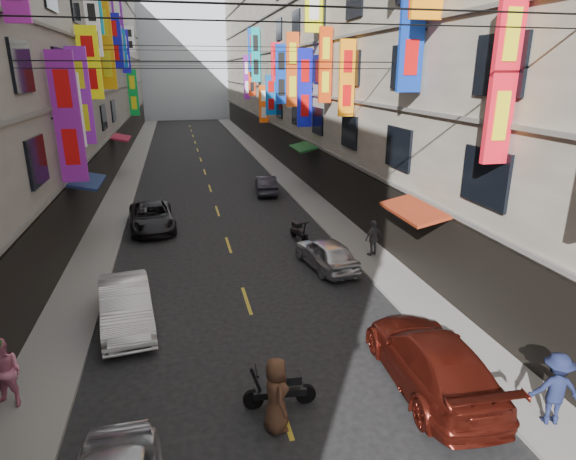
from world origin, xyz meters
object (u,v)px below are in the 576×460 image
scooter_far_right (299,232)px  car_right_far (266,185)px  pedestrian_rfar (374,238)px  car_left_far (152,217)px  car_right_near (431,360)px  pedestrian_crossing (276,395)px  pedestrian_lfar (4,374)px  scooter_crossing (281,390)px  car_right_mid (326,253)px  car_left_mid (126,306)px  pedestrian_rnear (555,388)px

scooter_far_right → car_right_far: car_right_far is taller
pedestrian_rfar → car_left_far: bearing=-55.9°
car_right_near → pedestrian_rfar: size_ratio=3.26×
scooter_far_right → pedestrian_crossing: (-3.68, -12.48, 0.47)m
pedestrian_crossing → pedestrian_lfar: bearing=67.1°
scooter_crossing → scooter_far_right: bearing=-12.7°
car_right_near → car_right_mid: (-0.27, 8.24, -0.11)m
car_right_near → pedestrian_crossing: pedestrian_crossing is taller
car_right_mid → car_right_far: 13.25m
car_left_mid → pedestrian_rfar: size_ratio=2.73×
car_left_mid → car_right_mid: 8.34m
scooter_crossing → car_right_near: bearing=-87.6°
car_right_near → scooter_far_right: bearing=-84.6°
scooter_crossing → car_left_mid: car_left_mid is taller
car_left_mid → car_right_far: (7.58, 16.47, -0.11)m
car_left_mid → scooter_crossing: bearing=-58.2°
car_right_near → pedestrian_lfar: 10.49m
car_left_far → pedestrian_rnear: 19.70m
car_right_far → car_right_mid: bearing=96.4°
scooter_crossing → pedestrian_rfar: 10.68m
pedestrian_lfar → pedestrian_rnear: (12.34, -3.38, -0.01)m
car_left_mid → car_left_far: 10.24m
scooter_crossing → car_left_far: bearing=16.9°
scooter_crossing → pedestrian_rnear: (5.90, -2.08, 0.56)m
scooter_far_right → car_left_mid: car_left_mid is taller
pedestrian_rfar → pedestrian_crossing: pedestrian_crossing is taller
car_left_far → pedestrian_crossing: (3.33, -15.93, 0.25)m
scooter_far_right → car_left_far: car_left_far is taller
car_left_far → pedestrian_lfar: size_ratio=2.65×
car_left_far → pedestrian_rfar: pedestrian_rfar is taller
pedestrian_rnear → pedestrian_crossing: bearing=1.6°
car_left_far → pedestrian_rfar: 11.56m
scooter_crossing → car_right_mid: bearing=-20.8°
car_right_far → pedestrian_rfar: bearing=107.0°
car_right_mid → pedestrian_rfar: size_ratio=2.37×
scooter_crossing → pedestrian_lfar: pedestrian_lfar is taller
car_right_far → pedestrian_rfar: size_ratio=2.32×
car_left_mid → pedestrian_crossing: size_ratio=2.41×
scooter_crossing → car_right_far: bearing=-5.9°
car_right_mid → pedestrian_rfar: 2.46m
car_left_far → pedestrian_crossing: pedestrian_crossing is taller
car_left_far → car_right_mid: bearing=-49.0°
car_right_far → car_left_mid: bearing=71.2°
pedestrian_lfar → car_right_near: bearing=13.2°
pedestrian_lfar → pedestrian_rnear: bearing=5.5°
scooter_crossing → pedestrian_rfar: pedestrian_rfar is taller
car_left_far → pedestrian_lfar: (-2.83, -13.87, 0.36)m
scooter_crossing → car_right_mid: (3.68, 8.16, 0.20)m
car_right_near → pedestrian_crossing: (-4.23, -0.67, 0.15)m
car_left_mid → pedestrian_rnear: 12.15m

